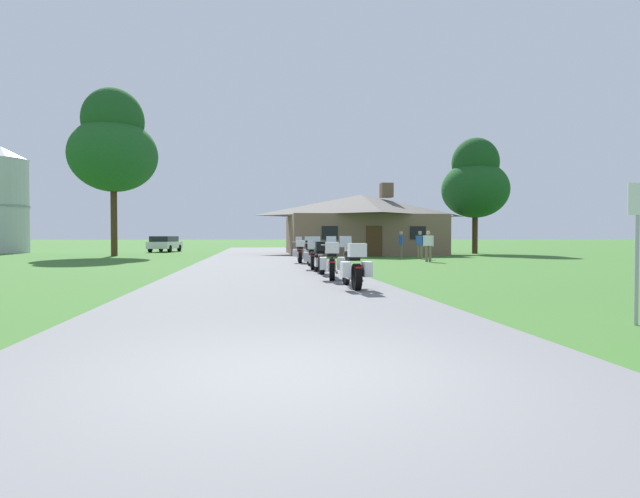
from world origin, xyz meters
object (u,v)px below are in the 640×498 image
at_px(motorcycle_green_third_in_row, 319,257).
at_px(motorcycle_black_fourth_in_row, 312,255).
at_px(metal_signpost_roadside, 638,236).
at_px(motorcycle_blue_second_in_row, 332,261).
at_px(bystander_white_shirt_by_tree, 428,244).
at_px(parked_white_suv_far_left, 165,243).
at_px(tree_right_of_lodge, 475,182).
at_px(bystander_blue_shirt_near_lodge, 401,243).
at_px(motorcycle_black_nearest_to_camera, 353,266).
at_px(motorcycle_orange_fifth_in_row, 309,253).
at_px(motorcycle_green_farthest_in_row, 300,252).
at_px(tree_left_far, 113,145).
at_px(bystander_blue_shirt_beside_signpost, 420,243).
at_px(metal_silo_distant, 1,200).

distance_m(motorcycle_green_third_in_row, motorcycle_black_fourth_in_row, 2.38).
distance_m(motorcycle_green_third_in_row, metal_signpost_roadside, 11.32).
xyz_separation_m(motorcycle_blue_second_in_row, bystander_white_shirt_by_tree, (6.92, 11.15, 0.32)).
bearing_deg(parked_white_suv_far_left, tree_right_of_lodge, -8.91).
distance_m(motorcycle_green_third_in_row, parked_white_suv_far_left, 30.82).
height_order(bystander_blue_shirt_near_lodge, tree_right_of_lodge, tree_right_of_lodge).
xyz_separation_m(motorcycle_black_fourth_in_row, metal_signpost_roadside, (3.42, -13.14, 0.74)).
bearing_deg(motorcycle_black_nearest_to_camera, bystander_blue_shirt_near_lodge, 70.46).
height_order(motorcycle_blue_second_in_row, parked_white_suv_far_left, parked_white_suv_far_left).
xyz_separation_m(motorcycle_orange_fifth_in_row, metal_signpost_roadside, (3.25, -15.92, 0.73)).
bearing_deg(motorcycle_green_third_in_row, motorcycle_orange_fifth_in_row, 87.64).
xyz_separation_m(motorcycle_green_farthest_in_row, metal_signpost_roadside, (3.48, -18.26, 0.74)).
bearing_deg(motorcycle_black_fourth_in_row, motorcycle_green_third_in_row, -86.23).
bearing_deg(motorcycle_orange_fifth_in_row, motorcycle_green_farthest_in_row, 98.39).
bearing_deg(bystander_white_shirt_by_tree, parked_white_suv_far_left, -33.05).
xyz_separation_m(motorcycle_orange_fifth_in_row, bystander_blue_shirt_near_lodge, (6.75, 8.42, 0.33)).
bearing_deg(motorcycle_green_farthest_in_row, motorcycle_black_nearest_to_camera, -86.92).
bearing_deg(motorcycle_green_third_in_row, bystander_blue_shirt_near_lodge, 62.73).
height_order(metal_signpost_roadside, tree_left_far, tree_left_far).
distance_m(bystander_blue_shirt_near_lodge, metal_signpost_roadside, 24.59).
bearing_deg(bystander_blue_shirt_near_lodge, metal_signpost_roadside, 171.62).
relative_size(motorcycle_blue_second_in_row, bystander_blue_shirt_beside_signpost, 1.23).
bearing_deg(motorcycle_black_nearest_to_camera, motorcycle_green_third_in_row, 91.87).
relative_size(bystander_white_shirt_by_tree, tree_left_far, 0.14).
relative_size(motorcycle_black_nearest_to_camera, motorcycle_blue_second_in_row, 1.00).
distance_m(bystander_blue_shirt_near_lodge, bystander_blue_shirt_beside_signpost, 1.72).
bearing_deg(bystander_blue_shirt_near_lodge, parked_white_suv_far_left, 47.69).
distance_m(bystander_blue_shirt_beside_signpost, metal_silo_distant, 34.79).
bearing_deg(motorcycle_black_fourth_in_row, bystander_blue_shirt_near_lodge, 62.67).
height_order(tree_right_of_lodge, metal_silo_distant, tree_right_of_lodge).
height_order(bystander_blue_shirt_beside_signpost, metal_silo_distant, metal_silo_distant).
xyz_separation_m(motorcycle_blue_second_in_row, metal_silo_distant, (-23.23, 30.33, 3.81)).
relative_size(motorcycle_blue_second_in_row, metal_silo_distant, 0.24).
height_order(motorcycle_green_third_in_row, metal_silo_distant, metal_silo_distant).
bearing_deg(parked_white_suv_far_left, tree_left_far, -92.76).
distance_m(motorcycle_green_third_in_row, metal_silo_distant, 36.35).
bearing_deg(bystander_blue_shirt_beside_signpost, tree_left_far, -161.66).
xyz_separation_m(motorcycle_black_nearest_to_camera, bystander_blue_shirt_beside_signpost, (7.50, 17.37, 0.34)).
bearing_deg(bystander_blue_shirt_near_lodge, motorcycle_green_farthest_in_row, 130.89).
distance_m(motorcycle_black_nearest_to_camera, metal_silo_distant, 40.67).
xyz_separation_m(bystander_white_shirt_by_tree, parked_white_suv_far_left, (-17.18, 20.53, -0.15)).
height_order(motorcycle_black_fourth_in_row, motorcycle_green_farthest_in_row, same).
relative_size(motorcycle_black_nearest_to_camera, motorcycle_orange_fifth_in_row, 1.00).
height_order(motorcycle_blue_second_in_row, motorcycle_orange_fifth_in_row, same).
bearing_deg(motorcycle_blue_second_in_row, motorcycle_black_fourth_in_row, 97.90).
bearing_deg(motorcycle_orange_fifth_in_row, tree_right_of_lodge, 49.63).
distance_m(tree_left_far, metal_silo_distant, 14.20).
distance_m(bystander_white_shirt_by_tree, parked_white_suv_far_left, 26.77).
bearing_deg(motorcycle_green_farthest_in_row, tree_right_of_lodge, 44.09).
xyz_separation_m(motorcycle_black_nearest_to_camera, motorcycle_green_third_in_row, (-0.16, 5.34, 0.01)).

